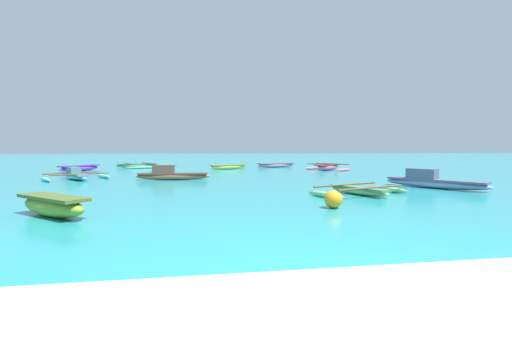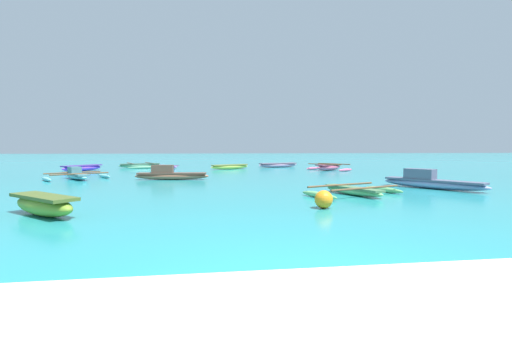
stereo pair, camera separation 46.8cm
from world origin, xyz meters
name	(u,v)px [view 1 (the left image)]	position (x,y,z in m)	size (l,w,h in m)	color
ground_plane	(379,314)	(0.00, 0.00, 0.00)	(240.00, 240.00, 0.00)	teal
moored_boat_0	(79,168)	(-10.51, 23.54, 0.24)	(2.35, 3.23, 0.43)	#763DE8
moored_boat_1	(432,181)	(7.72, 9.72, 0.28)	(2.74, 3.86, 0.79)	#828AB7
moored_boat_2	(228,167)	(0.40, 24.18, 0.21)	(3.23, 2.01, 0.38)	#BFC94E
moored_boat_3	(137,166)	(-7.18, 27.66, 0.19)	(3.77, 4.35, 0.42)	#5C9B75
moored_boat_4	(171,175)	(-3.27, 15.27, 0.28)	(3.90, 0.94, 0.78)	#945C42
moored_boat_5	(276,165)	(4.78, 26.41, 0.22)	(3.79, 1.86, 0.38)	#B386AE
moored_boat_6	(76,176)	(-8.26, 16.21, 0.22)	(3.47, 3.17, 0.66)	#6BC0CD
moored_boat_7	(358,190)	(3.78, 8.31, 0.15)	(3.70, 2.83, 0.34)	#72BE73
moored_boat_8	(327,167)	(7.72, 21.66, 0.24)	(3.17, 3.53, 0.51)	#E16186
moored_boat_9	(165,167)	(-4.73, 26.02, 0.16)	(2.23, 2.25, 0.28)	#AF71C7
moored_boat_10	(53,205)	(-5.24, 5.77, 0.28)	(2.24, 2.10, 0.50)	olive
mooring_buoy_0	(333,199)	(1.84, 5.80, 0.25)	(0.50, 0.50, 0.50)	orange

